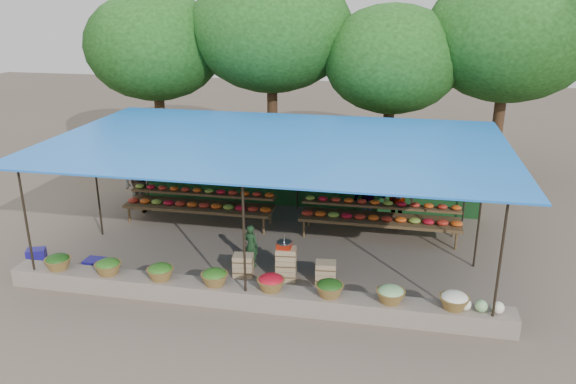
% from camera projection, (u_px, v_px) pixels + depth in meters
% --- Properties ---
extents(ground, '(60.00, 60.00, 0.00)m').
position_uv_depth(ground, '(276.00, 249.00, 14.22)').
color(ground, brown).
rests_on(ground, ground).
extents(stone_curb, '(10.60, 0.55, 0.40)m').
position_uv_depth(stone_curb, '(248.00, 296.00, 11.61)').
color(stone_curb, slate).
rests_on(stone_curb, ground).
extents(stall_canopy, '(10.80, 6.60, 2.82)m').
position_uv_depth(stall_canopy, '(276.00, 146.00, 13.39)').
color(stall_canopy, black).
rests_on(stall_canopy, ground).
extents(produce_baskets, '(8.98, 0.58, 0.34)m').
position_uv_depth(produce_baskets, '(243.00, 280.00, 11.51)').
color(produce_baskets, brown).
rests_on(produce_baskets, stone_curb).
extents(netting_backdrop, '(10.60, 0.06, 2.50)m').
position_uv_depth(netting_backdrop, '(299.00, 167.00, 16.72)').
color(netting_backdrop, '#17411D').
rests_on(netting_backdrop, ground).
extents(tree_row, '(16.51, 5.50, 7.12)m').
position_uv_depth(tree_row, '(331.00, 41.00, 18.21)').
color(tree_row, '#321C12').
rests_on(tree_row, ground).
extents(fruit_table_left, '(4.21, 0.95, 0.93)m').
position_uv_depth(fruit_table_left, '(200.00, 202.00, 15.74)').
color(fruit_table_left, '#4B321E').
rests_on(fruit_table_left, ground).
extents(fruit_table_right, '(4.21, 0.95, 0.93)m').
position_uv_depth(fruit_table_right, '(380.00, 215.00, 14.80)').
color(fruit_table_right, '#4B321E').
rests_on(fruit_table_right, ground).
extents(crate_counter, '(2.38, 0.39, 0.77)m').
position_uv_depth(crate_counter, '(285.00, 267.00, 12.62)').
color(crate_counter, '#A57E5E').
rests_on(crate_counter, ground).
extents(weighing_scale, '(0.34, 0.34, 0.36)m').
position_uv_depth(weighing_scale, '(284.00, 245.00, 12.45)').
color(weighing_scale, '#AC210D').
rests_on(weighing_scale, crate_counter).
extents(vendor_seated, '(0.43, 0.35, 1.04)m').
position_uv_depth(vendor_seated, '(251.00, 246.00, 13.20)').
color(vendor_seated, '#18361B').
rests_on(vendor_seated, ground).
extents(customer_left, '(1.03, 0.90, 1.80)m').
position_uv_depth(customer_left, '(137.00, 182.00, 16.47)').
color(customer_left, slate).
rests_on(customer_left, ground).
extents(customer_mid, '(1.25, 1.15, 1.69)m').
position_uv_depth(customer_mid, '(369.00, 193.00, 15.75)').
color(customer_mid, slate).
rests_on(customer_mid, ground).
extents(customer_right, '(1.08, 0.88, 1.73)m').
position_uv_depth(customer_right, '(396.00, 197.00, 15.36)').
color(customer_right, slate).
rests_on(customer_right, ground).
extents(blue_crate_front, '(0.54, 0.39, 0.31)m').
position_uv_depth(blue_crate_front, '(97.00, 266.00, 13.01)').
color(blue_crate_front, navy).
rests_on(blue_crate_front, ground).
extents(blue_crate_back, '(0.52, 0.46, 0.26)m').
position_uv_depth(blue_crate_back, '(36.00, 254.00, 13.67)').
color(blue_crate_back, navy).
rests_on(blue_crate_back, ground).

